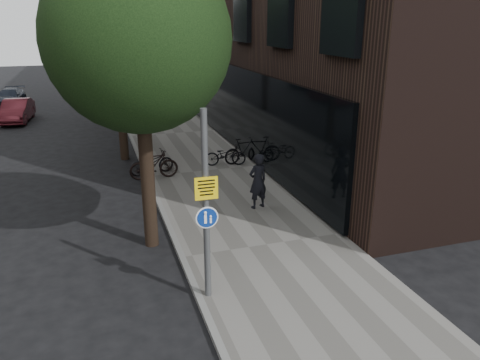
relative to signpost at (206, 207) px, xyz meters
name	(u,v)px	position (x,y,z in m)	size (l,w,h in m)	color
ground	(314,324)	(1.80, -1.49, -2.17)	(120.00, 120.00, 0.00)	black
sidewalk	(206,172)	(2.05, 8.51, -2.11)	(4.50, 60.00, 0.12)	slate
curb_edge	(148,177)	(-0.20, 8.51, -2.10)	(0.15, 60.00, 0.13)	slate
street_tree_near	(141,48)	(-0.73, 3.15, 2.94)	(4.40, 4.40, 7.50)	black
street_tree_mid	(116,36)	(-0.73, 11.65, 2.95)	(5.00, 5.00, 7.80)	black
street_tree_far	(106,30)	(-0.73, 20.65, 2.95)	(5.00, 5.00, 7.80)	black
signpost	(206,207)	(0.00, 0.00, 0.00)	(0.47, 0.14, 4.05)	#595B5E
pedestrian	(258,181)	(2.70, 4.31, -1.17)	(0.64, 0.42, 1.76)	black
parked_bike_facade_near	(225,155)	(2.98, 8.92, -1.61)	(0.57, 1.65, 0.86)	black
parked_bike_facade_far	(244,150)	(3.80, 9.03, -1.52)	(0.50, 1.76, 1.06)	black
parked_bike_curb_near	(152,163)	(0.00, 8.71, -1.59)	(0.60, 1.73, 0.91)	black
parked_bike_curb_far	(154,165)	(0.00, 8.11, -1.51)	(0.51, 1.79, 1.08)	black
parked_car_mid	(17,111)	(-6.13, 21.36, -1.51)	(1.38, 3.95, 1.30)	maroon
parked_car_far	(10,97)	(-7.30, 27.67, -1.60)	(1.57, 3.86, 1.12)	black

